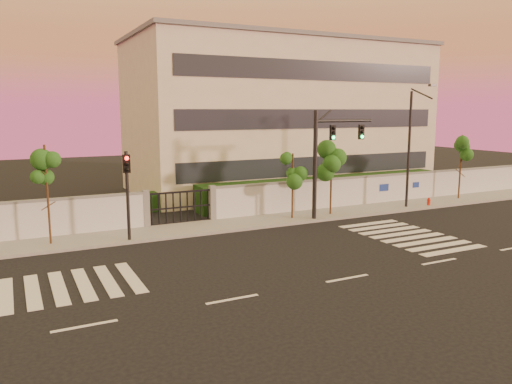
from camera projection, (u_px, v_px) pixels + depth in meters
ground at (347, 278)px, 19.85m from camera, size 120.00×120.00×0.00m
sidewalk at (238, 224)px, 29.11m from camera, size 60.00×3.00×0.15m
perimeter_wall at (229, 203)px, 30.32m from camera, size 60.00×0.36×2.20m
hedge_row at (228, 198)px, 33.25m from camera, size 41.00×4.25×1.80m
institutional_building at (278, 116)px, 42.23m from camera, size 24.40×12.40×12.25m
road_markings at (268, 259)px, 22.47m from camera, size 57.00×7.62×0.02m
street_tree_c at (46, 172)px, 23.97m from camera, size 1.31×1.04×5.00m
street_tree_d at (293, 171)px, 29.93m from camera, size 1.31×1.04×4.08m
street_tree_e at (332, 163)px, 31.04m from camera, size 1.49×1.19×4.58m
street_tree_f at (461, 152)px, 36.60m from camera, size 1.48×1.18×4.85m
traffic_signal_main at (327, 151)px, 29.90m from camera, size 4.19×0.40×6.63m
traffic_signal_secondary at (127, 185)px, 24.76m from camera, size 0.36×0.35×4.64m
streetlight_east at (411, 143)px, 33.08m from camera, size 0.49×1.98×8.24m
fire_hydrant at (429, 202)px, 34.40m from camera, size 0.26×0.25×0.68m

